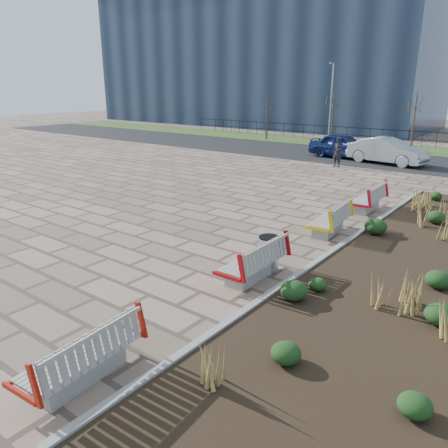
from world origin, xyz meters
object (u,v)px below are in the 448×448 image
Objects in this scene: bench_d at (367,198)px; litter_bin at (269,254)px; bench_b at (252,260)px; car_blue at (343,146)px; bench_a at (78,353)px; bench_c at (329,218)px; car_silver at (387,151)px; pedestrian at (338,152)px; lamp_west at (331,106)px.

bench_d is 2.34× the size of litter_bin.
car_blue is at bearing 106.12° from bench_b.
litter_bin is (0.07, 5.56, -0.05)m from bench_a.
bench_c is (0.00, 9.25, 0.00)m from bench_a.
car_silver is (-2.82, 17.80, 0.33)m from litter_bin.
litter_bin is at bearing -163.11° from car_silver.
pedestrian reaches higher than car_silver.
bench_a is at bearing -90.67° from litter_bin.
pedestrian is at bearing 107.58° from litter_bin.
bench_a is at bearing -72.61° from lamp_west.
pedestrian is at bearing 106.75° from bench_c.
car_blue is (-5.75, 14.68, 0.28)m from bench_c.
bench_c is 0.47× the size of car_blue.
pedestrian is 3.47m from car_blue.
car_silver is at bearing 95.34° from bench_c.
car_silver reaches higher than litter_bin.
car_silver is 8.54m from lamp_west.
bench_b is at bearing -95.49° from litter_bin.
car_silver is at bearing -99.95° from car_blue.
bench_a is at bearing -91.97° from bench_d.
car_silver is (1.95, 2.74, -0.06)m from pedestrian.
bench_a is 1.00× the size of bench_c.
bench_c is 12.31m from pedestrian.
car_blue is (-5.82, 18.36, 0.33)m from litter_bin.
bench_b reaches higher than litter_bin.
bench_d is 1.25× the size of pedestrian.
pedestrian reaches higher than bench_b.
car_silver reaches higher than bench_b.
bench_d is (0.00, 3.35, 0.00)m from bench_c.
litter_bin is at bearing -94.71° from bench_c.
lamp_west is at bearing 34.76° from car_blue.
car_silver is at bearing -40.74° from lamp_west.
bench_b is 18.68m from car_silver.
bench_d is at bearing -60.85° from lamp_west.
litter_bin is at bearing -161.68° from car_blue.
car_blue is 0.96× the size of car_silver.
bench_b is 0.45× the size of car_silver.
pedestrian reaches higher than litter_bin.
bench_d reaches higher than litter_bin.
bench_d is 7.04m from litter_bin.
bench_b is 1.00× the size of bench_c.
bench_c is at bearing 91.01° from litter_bin.
litter_bin is 0.20× the size of car_blue.
lamp_west is at bearing 117.19° from bench_d.
lamp_west reaches higher than bench_b.
pedestrian reaches higher than bench_c.
car_blue is (-5.75, 11.32, 0.28)m from bench_d.
litter_bin is (0.07, -3.68, -0.05)m from bench_c.
litter_bin is 0.15× the size of lamp_west.
car_silver is (-2.76, 10.76, 0.28)m from bench_d.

